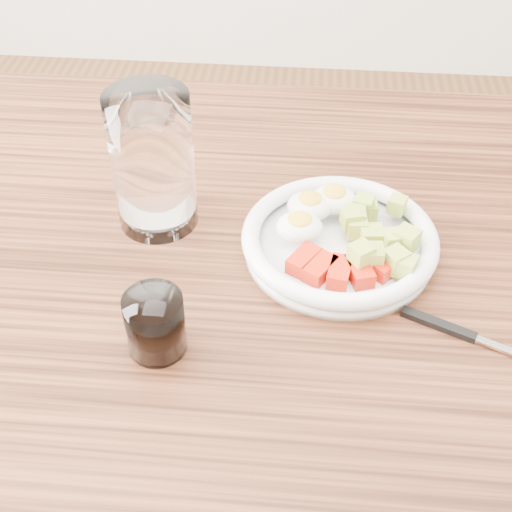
{
  "coord_description": "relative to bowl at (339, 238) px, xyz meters",
  "views": [
    {
      "loc": [
        0.04,
        -0.57,
        1.33
      ],
      "look_at": [
        -0.01,
        0.01,
        0.8
      ],
      "focal_mm": 50.0,
      "sensor_mm": 36.0,
      "label": 1
    }
  ],
  "objects": [
    {
      "name": "coffee_glass",
      "position": [
        -0.18,
        -0.16,
        0.01
      ],
      "size": [
        0.06,
        0.06,
        0.07
      ],
      "color": "white",
      "rests_on": "dining_table"
    },
    {
      "name": "fork",
      "position": [
        0.13,
        -0.12,
        -0.02
      ],
      "size": [
        0.16,
        0.08,
        0.01
      ],
      "color": "black",
      "rests_on": "dining_table"
    },
    {
      "name": "water_glass",
      "position": [
        -0.22,
        0.04,
        0.07
      ],
      "size": [
        0.1,
        0.1,
        0.17
      ],
      "primitive_type": "cylinder",
      "color": "white",
      "rests_on": "dining_table"
    },
    {
      "name": "dining_table",
      "position": [
        -0.08,
        -0.06,
        -0.12
      ],
      "size": [
        1.5,
        0.9,
        0.77
      ],
      "color": "brown",
      "rests_on": "ground"
    },
    {
      "name": "bowl",
      "position": [
        0.0,
        0.0,
        0.0
      ],
      "size": [
        0.23,
        0.23,
        0.05
      ],
      "color": "white",
      "rests_on": "dining_table"
    }
  ]
}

